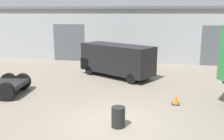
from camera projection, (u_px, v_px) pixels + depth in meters
The scene contains 5 objects.
ground_plane at pixel (113, 123), 11.50m from camera, with size 60.00×60.00×0.00m, color gray.
warehouse_building at pixel (144, 32), 28.71m from camera, with size 32.49×9.62×5.29m.
delivery_van_black at pixel (115, 59), 19.46m from camera, with size 5.97×4.63×2.41m.
oil_drum at pixel (118, 117), 11.00m from camera, with size 0.58×0.58×0.88m.
traffic_cone at pixel (176, 100), 13.73m from camera, with size 0.40×0.40×0.55m.
Camera 1 is at (1.98, -10.54, 4.76)m, focal length 42.00 mm.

